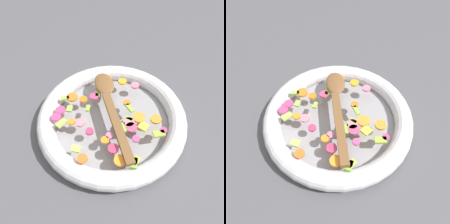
{
  "view_description": "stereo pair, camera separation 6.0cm",
  "coord_description": "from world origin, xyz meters",
  "views": [
    {
      "loc": [
        0.36,
        -0.09,
        0.53
      ],
      "look_at": [
        0.0,
        0.0,
        0.05
      ],
      "focal_mm": 35.0,
      "sensor_mm": 36.0,
      "label": 1
    },
    {
      "loc": [
        0.37,
        -0.03,
        0.53
      ],
      "look_at": [
        0.0,
        0.0,
        0.05
      ],
      "focal_mm": 35.0,
      "sensor_mm": 36.0,
      "label": 2
    }
  ],
  "objects": [
    {
      "name": "skillet",
      "position": [
        0.0,
        0.0,
        0.02
      ],
      "size": [
        0.42,
        0.42,
        0.05
      ],
      "color": "gray",
      "rests_on": "ground_plane"
    },
    {
      "name": "wooden_spoon",
      "position": [
        -0.02,
        -0.0,
        0.06
      ],
      "size": [
        0.31,
        0.06,
        0.01
      ],
      "color": "brown",
      "rests_on": "chopped_vegetables"
    },
    {
      "name": "ground_plane",
      "position": [
        0.0,
        0.0,
        0.0
      ],
      "size": [
        4.0,
        4.0,
        0.0
      ],
      "primitive_type": "plane",
      "color": "#4C4C51"
    },
    {
      "name": "chopped_vegetables",
      "position": [
        0.02,
        -0.01,
        0.05
      ],
      "size": [
        0.32,
        0.3,
        0.01
      ],
      "color": "orange",
      "rests_on": "skillet"
    }
  ]
}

